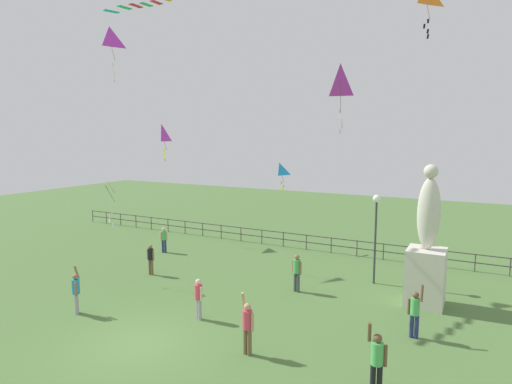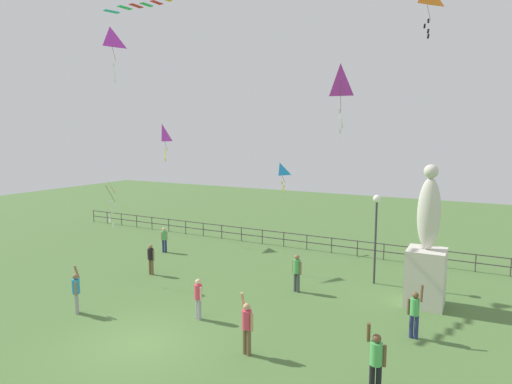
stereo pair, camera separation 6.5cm
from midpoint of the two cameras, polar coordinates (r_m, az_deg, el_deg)
name	(u,v)px [view 1 (the left image)]	position (r m, az deg, el deg)	size (l,w,h in m)	color
ground_plane	(140,344)	(15.94, -15.19, -18.77)	(80.00, 80.00, 0.00)	#4C7038
statue_monument	(426,258)	(19.18, 21.49, -8.10)	(1.49, 1.49, 5.84)	beige
lamppost	(376,219)	(20.92, 15.47, -3.46)	(0.36, 0.36, 4.26)	#38383D
person_0	(297,270)	(19.71, 5.32, -10.26)	(0.50, 0.32, 1.71)	#3F4C47
person_1	(199,296)	(17.02, -7.71, -13.47)	(0.45, 0.29, 1.59)	#99999E
person_2	(415,311)	(16.36, 20.13, -14.52)	(0.50, 0.32, 1.95)	navy
person_3	(151,257)	(22.58, -13.82, -8.39)	(0.47, 0.29, 1.55)	brown
person_4	(247,324)	(14.37, -1.27, -17.07)	(0.52, 0.37, 2.01)	brown
person_5	(76,290)	(18.76, -22.76, -11.87)	(0.42, 0.46, 1.89)	#99999E
person_6	(164,238)	(26.59, -12.14, -5.97)	(0.37, 0.33, 1.52)	navy
person_7	(377,359)	(12.80, 15.52, -20.51)	(0.56, 0.32, 2.05)	black
kite_0	(340,83)	(19.79, 10.95, 13.99)	(0.86, 0.84, 2.99)	#B22DB2
kite_1	(162,134)	(29.23, -12.42, 7.49)	(0.64, 1.00, 2.46)	#B22DB2
kite_2	(279,171)	(26.88, 3.04, 2.81)	(0.86, 0.89, 1.70)	#198CD1
kite_3	(110,41)	(27.63, -18.80, 18.37)	(1.15, 1.20, 3.12)	#B22DB2
kite_5	(106,188)	(21.56, -19.29, 0.47)	(0.87, 0.83, 2.43)	red
waterfront_railing	(294,238)	(27.15, 4.93, -6.10)	(36.04, 0.06, 0.95)	#4C4742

